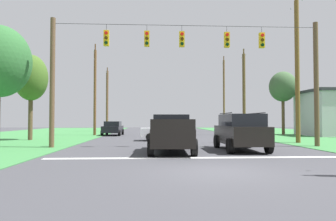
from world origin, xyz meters
TOP-DOWN VIEW (x-y plane):
  - ground_plane at (0.00, 0.00)m, footprint 120.00×120.00m
  - stop_bar_stripe at (0.00, 3.51)m, footprint 13.50×0.45m
  - lane_dash_0 at (0.00, 9.51)m, footprint 2.50×0.15m
  - lane_dash_1 at (0.00, 16.52)m, footprint 2.50×0.15m
  - lane_dash_2 at (0.00, 25.05)m, footprint 2.50×0.15m
  - overhead_signal_span at (0.07, 8.75)m, footprint 16.65×0.31m
  - pickup_truck at (-1.06, 6.06)m, footprint 2.44×5.47m
  - suv_black at (2.77, 6.62)m, footprint 2.26×4.82m
  - distant_car_crossing_white at (-0.85, 14.84)m, footprint 4.35×2.12m
  - distant_car_oncoming at (-6.33, 23.54)m, footprint 2.10×4.34m
  - utility_pole_mid_right at (8.46, 11.62)m, footprint 0.32×1.85m
  - utility_pole_far_right at (8.16, 23.46)m, footprint 0.34×1.65m
  - utility_pole_near_left at (8.53, 34.45)m, footprint 0.28×1.73m
  - utility_pole_far_left at (-8.27, 23.42)m, footprint 0.29×1.77m
  - utility_pole_distant_right at (-8.53, 34.24)m, footprint 0.34×1.53m
  - tree_roadside_far_right at (12.65, 23.59)m, footprint 3.02×3.02m
  - tree_roadside_left at (-12.06, 15.72)m, footprint 2.69×2.69m

SIDE VIEW (x-z plane):
  - ground_plane at x=0.00m, z-range 0.00..0.00m
  - stop_bar_stripe at x=0.00m, z-range 0.00..0.01m
  - lane_dash_0 at x=0.00m, z-range 0.00..0.01m
  - lane_dash_1 at x=0.00m, z-range 0.00..0.01m
  - lane_dash_2 at x=0.00m, z-range 0.00..0.01m
  - distant_car_crossing_white at x=-0.85m, z-range 0.03..1.55m
  - distant_car_oncoming at x=-6.33m, z-range 0.03..1.55m
  - pickup_truck at x=-1.06m, z-range -0.01..1.94m
  - suv_black at x=2.77m, z-range 0.03..2.09m
  - utility_pole_distant_right at x=-8.53m, z-range -0.15..9.11m
  - overhead_signal_span at x=0.07m, z-range 0.61..8.46m
  - utility_pole_far_right at x=8.16m, z-range -0.18..9.47m
  - utility_pole_far_left at x=-8.27m, z-range -0.03..9.92m
  - tree_roadside_left at x=-12.06m, z-range 1.58..8.64m
  - utility_pole_mid_right at x=8.46m, z-range -0.21..10.91m
  - tree_roadside_far_right at x=12.65m, z-range 1.82..8.95m
  - utility_pole_near_left at x=8.53m, z-range -0.14..11.02m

